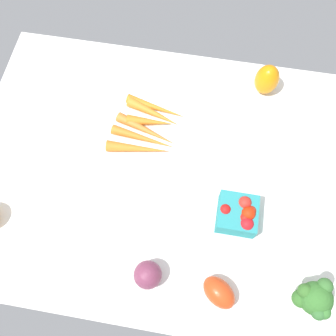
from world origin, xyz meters
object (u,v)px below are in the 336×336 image
object	(u,v)px
berry_basket	(239,214)
carrot_bunch	(147,127)
bell_pepper_orange	(267,80)
roma_tomato	(219,292)
red_onion_center	(147,275)
broccoli_head	(314,299)

from	to	relation	value
berry_basket	carrot_bunch	distance (cm)	33.17
bell_pepper_orange	carrot_bunch	bearing A→B (deg)	31.42
roma_tomato	red_onion_center	bearing A→B (deg)	-146.76
broccoli_head	roma_tomato	xyz separation A→B (cm)	(19.28, 1.69, -3.76)
carrot_bunch	roma_tomato	bearing A→B (deg)	121.28
carrot_bunch	bell_pepper_orange	bearing A→B (deg)	-148.58
berry_basket	carrot_bunch	size ratio (longest dim) A/B	0.49
roma_tomato	broccoli_head	bearing A→B (deg)	41.77
berry_basket	bell_pepper_orange	bearing A→B (deg)	-95.38
broccoli_head	red_onion_center	bearing A→B (deg)	1.13
bell_pepper_orange	carrot_bunch	distance (cm)	34.98
bell_pepper_orange	berry_basket	size ratio (longest dim) A/B	1.04
bell_pepper_orange	broccoli_head	xyz separation A→B (cm)	(-13.10, 55.18, 1.66)
berry_basket	roma_tomato	xyz separation A→B (cm)	(2.55, 18.32, -0.50)
broccoli_head	roma_tomato	distance (cm)	19.71
carrot_bunch	red_onion_center	distance (cm)	38.48
roma_tomato	red_onion_center	size ratio (longest dim) A/B	1.28
roma_tomato	red_onion_center	world-z (taller)	red_onion_center
broccoli_head	roma_tomato	world-z (taller)	broccoli_head
berry_basket	red_onion_center	world-z (taller)	berry_basket
bell_pepper_orange	red_onion_center	size ratio (longest dim) A/B	1.52
broccoli_head	red_onion_center	xyz separation A→B (cm)	(35.49, 0.70, -3.31)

